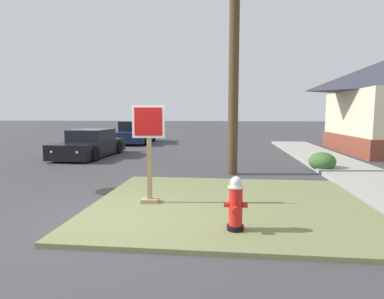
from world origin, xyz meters
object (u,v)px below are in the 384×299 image
stop_sign (149,157)px  manhole_cover (109,191)px  pickup_truck_navy (136,134)px  fire_hydrant (236,205)px  utility_pole (235,6)px  parked_sedan_black (90,145)px

stop_sign → manhole_cover: (-1.33, 1.15, -1.05)m
manhole_cover → pickup_truck_navy: 13.44m
fire_hydrant → stop_sign: stop_sign is taller
stop_sign → utility_pole: size_ratio=0.20×
fire_hydrant → stop_sign: (-1.77, 1.43, 0.56)m
utility_pole → pickup_truck_navy: bearing=121.0°
stop_sign → manhole_cover: size_ratio=2.95×
fire_hydrant → pickup_truck_navy: size_ratio=0.17×
manhole_cover → utility_pole: 6.68m
manhole_cover → parked_sedan_black: 7.13m
stop_sign → utility_pole: utility_pole is taller
fire_hydrant → manhole_cover: size_ratio=1.27×
parked_sedan_black → stop_sign: bearing=-58.1°
fire_hydrant → pickup_truck_navy: 16.82m
manhole_cover → parked_sedan_black: size_ratio=0.16×
stop_sign → pickup_truck_navy: 14.89m
utility_pole → fire_hydrant: bearing=-90.5°
stop_sign → pickup_truck_navy: size_ratio=0.40×
fire_hydrant → parked_sedan_black: parked_sedan_black is taller
pickup_truck_navy → stop_sign: bearing=-72.7°
manhole_cover → pickup_truck_navy: pickup_truck_navy is taller
fire_hydrant → utility_pole: 7.07m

